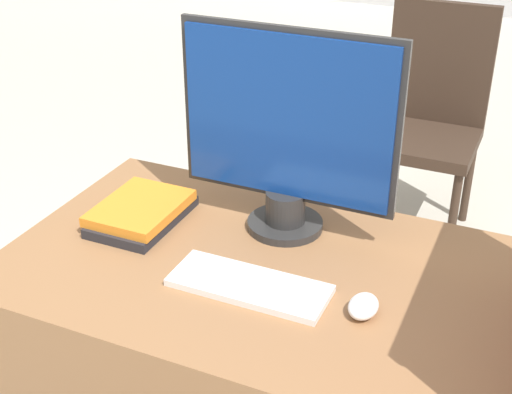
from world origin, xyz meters
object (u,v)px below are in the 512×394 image
object	(u,v)px
monitor	(287,133)
keyboard	(249,285)
mouse	(363,306)
far_chair	(430,112)
book_stack	(141,212)

from	to	relation	value
monitor	keyboard	xyz separation A→B (m)	(0.03, -0.27, -0.25)
mouse	far_chair	bearing A→B (deg)	96.67
keyboard	far_chair	world-z (taller)	far_chair
keyboard	mouse	size ratio (longest dim) A/B	4.04
mouse	far_chair	world-z (taller)	far_chair
far_chair	book_stack	bearing A→B (deg)	-116.68
book_stack	far_chair	size ratio (longest dim) A/B	0.27
monitor	mouse	world-z (taller)	monitor
far_chair	monitor	bearing A→B (deg)	-104.93
monitor	far_chair	xyz separation A→B (m)	(0.07, 1.49, -0.47)
mouse	book_stack	distance (m)	0.64
keyboard	far_chair	distance (m)	1.77
monitor	far_chair	world-z (taller)	monitor
monitor	keyboard	bearing A→B (deg)	-84.46
book_stack	mouse	bearing A→B (deg)	-12.65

